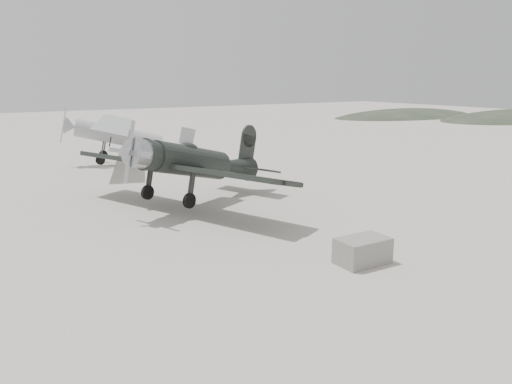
# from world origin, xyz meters

# --- Properties ---
(ground) EXTENTS (160.00, 160.00, 0.00)m
(ground) POSITION_xyz_m (0.00, 0.00, 0.00)
(ground) COLOR #B0A89C
(ground) RESTS_ON ground
(hill_northeast) EXTENTS (32.00, 16.00, 5.20)m
(hill_northeast) POSITION_xyz_m (50.00, 40.00, 0.00)
(hill_northeast) COLOR #2A3526
(hill_northeast) RESTS_ON ground
(lowwing_monoplane) EXTENTS (8.52, 11.42, 3.74)m
(lowwing_monoplane) POSITION_xyz_m (-0.54, 7.53, 1.98)
(lowwing_monoplane) COLOR black
(lowwing_monoplane) RESTS_ON ground
(highwing_monoplane) EXTENTS (8.58, 11.88, 3.40)m
(highwing_monoplane) POSITION_xyz_m (0.13, 20.09, 2.13)
(highwing_monoplane) COLOR #9E9FA3
(highwing_monoplane) RESTS_ON ground
(equipment_block) EXTENTS (1.67, 1.06, 0.82)m
(equipment_block) POSITION_xyz_m (0.73, -2.00, 0.41)
(equipment_block) COLOR slate
(equipment_block) RESTS_ON ground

